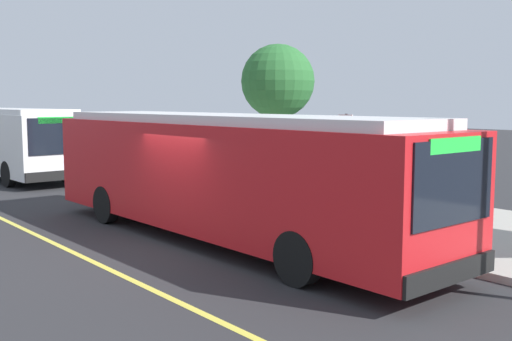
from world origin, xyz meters
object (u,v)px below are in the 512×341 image
transit_bus_second (9,140)px  waiting_bench (338,190)px  pedestrian_commuter (269,172)px  transit_bus_main (222,172)px  route_sign_post (346,154)px

transit_bus_second → waiting_bench: transit_bus_second is taller
pedestrian_commuter → waiting_bench: bearing=41.4°
transit_bus_second → waiting_bench: bearing=18.5°
transit_bus_main → route_sign_post: (1.28, 2.80, 0.34)m
transit_bus_main → route_sign_post: bearing=65.5°
waiting_bench → route_sign_post: 3.36m
transit_bus_main → waiting_bench: bearing=100.8°
transit_bus_main → pedestrian_commuter: bearing=125.1°
pedestrian_commuter → transit_bus_second: bearing=-164.9°
transit_bus_second → waiting_bench: 15.44m
transit_bus_main → transit_bus_second: bearing=179.8°
transit_bus_second → waiting_bench: size_ratio=6.38×
route_sign_post → pedestrian_commuter: 3.95m
transit_bus_main → route_sign_post: 3.10m
transit_bus_main → transit_bus_second: 15.56m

